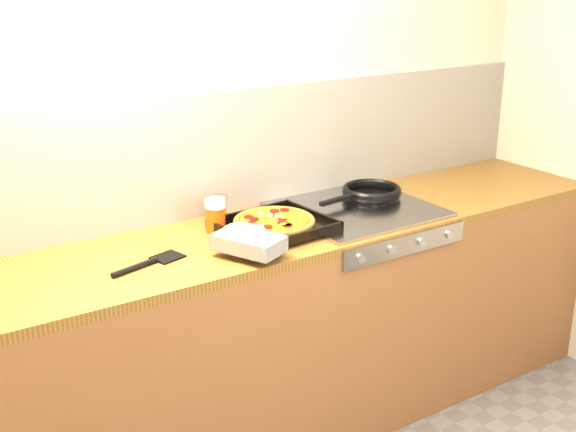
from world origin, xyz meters
TOP-DOWN VIEW (x-y plane):
  - room_shell at (0.00, 1.39)m, footprint 3.20×3.20m
  - counter_run at (0.00, 1.10)m, footprint 3.20×0.62m
  - stovetop at (0.45, 1.10)m, footprint 0.60×0.56m
  - pizza_on_tray at (-0.03, 1.03)m, footprint 0.53×0.49m
  - frying_pan at (0.58, 1.17)m, footprint 0.44×0.28m
  - tomato_can at (-0.09, 1.29)m, footprint 0.09×0.09m
  - juice_glass at (-0.15, 1.20)m, footprint 0.09×0.09m
  - wooden_spoon at (0.08, 1.29)m, footprint 0.29×0.14m
  - black_spatula at (-0.49, 1.03)m, footprint 0.29×0.13m

SIDE VIEW (x-z plane):
  - counter_run at x=0.00m, z-range 0.00..0.90m
  - stovetop at x=0.45m, z-range 0.90..0.92m
  - black_spatula at x=-0.49m, z-range 0.90..0.92m
  - wooden_spoon at x=0.08m, z-range 0.90..0.92m
  - frying_pan at x=0.58m, z-range 0.92..0.96m
  - pizza_on_tray at x=-0.03m, z-range 0.91..0.98m
  - tomato_can at x=-0.09m, z-range 0.90..1.01m
  - juice_glass at x=-0.15m, z-range 0.90..1.03m
  - room_shell at x=0.00m, z-range -0.45..2.75m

